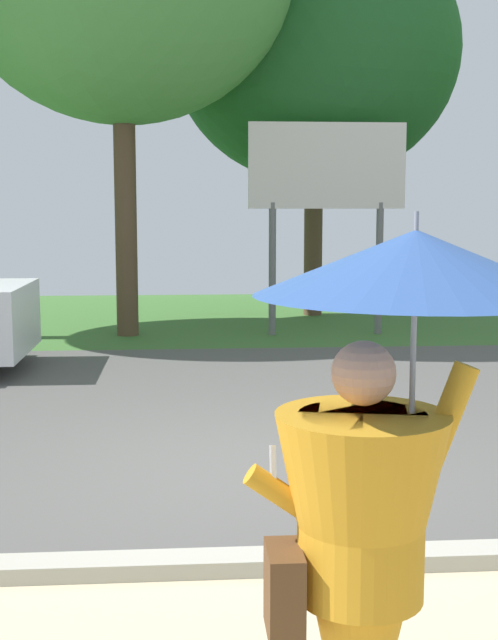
% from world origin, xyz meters
% --- Properties ---
extents(ground_plane, '(40.00, 22.00, 0.20)m').
position_xyz_m(ground_plane, '(0.00, 2.95, -0.05)').
color(ground_plane, '#565451').
extents(monk_pedestrian, '(1.12, 1.09, 2.13)m').
position_xyz_m(monk_pedestrian, '(0.06, -4.05, 1.14)').
color(monk_pedestrian, orange).
rests_on(monk_pedestrian, ground_plane).
extents(roadside_billboard, '(2.60, 0.12, 3.50)m').
position_xyz_m(roadside_billboard, '(1.77, 7.35, 2.55)').
color(roadside_billboard, slate).
rests_on(roadside_billboard, ground_plane).
extents(tree_left_far, '(5.49, 5.49, 7.56)m').
position_xyz_m(tree_left_far, '(1.94, 9.96, 5.06)').
color(tree_left_far, brown).
rests_on(tree_left_far, ground_plane).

